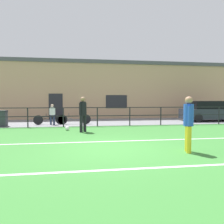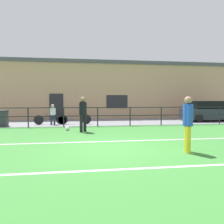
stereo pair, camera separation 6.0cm
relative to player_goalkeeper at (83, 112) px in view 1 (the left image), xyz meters
name	(u,v)px [view 1 (the left image)]	position (x,y,z in m)	size (l,w,h in m)	color
ground	(112,149)	(0.89, -3.79, -1.01)	(60.00, 44.00, 0.04)	#387A33
field_line_touchline	(108,141)	(0.89, -2.60, -0.98)	(36.00, 0.11, 0.00)	white
field_line_hash	(126,169)	(0.89, -5.91, -0.98)	(36.00, 0.11, 0.00)	white
pavement_strip	(95,122)	(0.89, 4.71, -0.98)	(48.00, 5.00, 0.02)	slate
perimeter_fence	(97,114)	(0.89, 2.21, -0.24)	(36.07, 0.07, 1.15)	black
clubhouse_facade	(92,90)	(0.89, 8.40, 1.48)	(28.00, 2.56, 4.92)	tan
player_goalkeeper	(83,112)	(0.00, 0.00, 0.00)	(0.37, 0.37, 1.74)	black
player_striker	(188,121)	(3.08, -4.61, -0.03)	(0.30, 0.44, 1.69)	gold
soccer_ball_match	(67,128)	(-0.81, 0.69, -0.88)	(0.22, 0.22, 0.22)	white
spectator_child	(52,113)	(-1.86, 3.23, -0.23)	(0.36, 0.23, 1.30)	#232D4C
parked_car_red	(210,111)	(9.48, 4.12, -0.26)	(4.28, 1.79, 1.49)	#282D38
bicycle_parked_1	(73,119)	(-0.57, 3.41, -0.64)	(2.24, 0.04, 0.73)	black
bicycle_parked_2	(50,120)	(-2.01, 3.41, -0.65)	(2.12, 0.04, 0.71)	black
trash_bin_0	(1,118)	(-4.75, 2.85, -0.49)	(0.62, 0.53, 0.95)	#33383D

